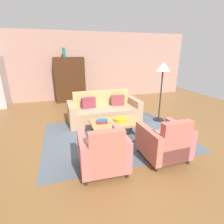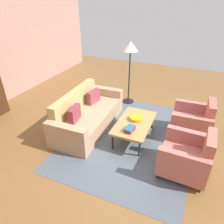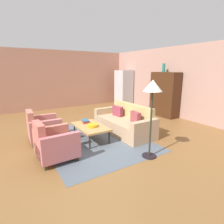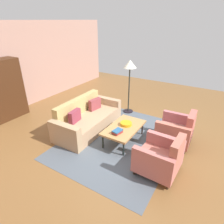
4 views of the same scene
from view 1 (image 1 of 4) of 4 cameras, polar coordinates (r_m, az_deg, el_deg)
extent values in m
plane|color=brown|center=(4.37, 0.83, -7.79)|extent=(11.13, 11.13, 0.00)
cube|color=tan|center=(7.84, -8.31, 14.62)|extent=(9.28, 0.12, 2.80)
cube|color=#535D68|center=(4.36, 1.07, -7.80)|extent=(3.40, 2.60, 0.01)
cube|color=tan|center=(5.21, -2.45, -0.77)|extent=(1.76, 0.94, 0.42)
cube|color=tan|center=(5.47, -3.51, 2.61)|extent=(1.74, 0.22, 0.86)
cube|color=tan|center=(5.49, 7.21, 1.27)|extent=(0.20, 0.90, 0.62)
cube|color=tan|center=(5.02, -13.08, -0.83)|extent=(0.20, 0.90, 0.62)
cube|color=brown|center=(5.32, 1.88, 3.84)|extent=(0.41, 0.18, 0.32)
cube|color=brown|center=(5.09, -7.70, 2.99)|extent=(0.41, 0.17, 0.32)
cylinder|color=black|center=(4.37, -6.51, -5.30)|extent=(0.04, 0.04, 0.36)
cylinder|color=black|center=(4.65, 6.45, -3.75)|extent=(0.04, 0.04, 0.36)
cylinder|color=black|center=(3.87, -4.97, -8.57)|extent=(0.04, 0.04, 0.36)
cylinder|color=black|center=(4.19, 9.45, -6.55)|extent=(0.04, 0.04, 0.36)
cube|color=tan|center=(4.16, 1.31, -3.41)|extent=(1.20, 0.70, 0.05)
cylinder|color=black|center=(3.49, -9.85, -14.66)|extent=(0.05, 0.05, 0.10)
cylinder|color=#382013|center=(3.59, 1.31, -13.32)|extent=(0.05, 0.05, 0.10)
cylinder|color=#372618|center=(2.94, -8.50, -21.85)|extent=(0.05, 0.05, 0.10)
cylinder|color=#322A23|center=(3.06, 5.05, -19.86)|extent=(0.05, 0.05, 0.10)
cube|color=#BC685A|center=(3.13, -3.06, -14.27)|extent=(0.59, 0.82, 0.30)
cube|color=#B46857|center=(2.73, -1.68, -13.74)|extent=(0.56, 0.16, 0.78)
cube|color=#B96A63|center=(3.02, -9.59, -12.94)|extent=(0.15, 0.80, 0.56)
cube|color=#B96A67|center=(3.14, 3.11, -11.41)|extent=(0.15, 0.80, 0.56)
cylinder|color=#301D16|center=(3.75, 8.71, -12.01)|extent=(0.05, 0.05, 0.10)
cylinder|color=#36271A|center=(4.08, 17.38, -10.01)|extent=(0.05, 0.05, 0.10)
cylinder|color=#312715|center=(3.27, 14.40, -17.62)|extent=(0.05, 0.05, 0.10)
cylinder|color=#352915|center=(3.64, 23.76, -14.61)|extent=(0.05, 0.05, 0.10)
cube|color=#B27267|center=(3.56, 16.38, -10.67)|extent=(0.59, 0.82, 0.30)
cube|color=#C56257|center=(3.22, 20.11, -9.53)|extent=(0.56, 0.16, 0.78)
cube|color=#BF6B58|center=(3.33, 11.69, -9.89)|extent=(0.15, 0.80, 0.56)
cube|color=#B7666A|center=(3.70, 20.94, -7.79)|extent=(0.15, 0.80, 0.56)
cylinder|color=gold|center=(4.17, 2.76, -2.48)|extent=(0.29, 0.29, 0.07)
cube|color=maroon|center=(4.05, -3.25, -3.51)|extent=(0.25, 0.20, 0.02)
cube|color=maroon|center=(4.04, -3.25, -3.14)|extent=(0.26, 0.19, 0.03)
cube|color=#295B8B|center=(4.03, -3.26, -2.72)|extent=(0.26, 0.19, 0.03)
cube|color=#3F2211|center=(7.47, -13.63, 10.23)|extent=(1.20, 0.50, 1.80)
cube|color=black|center=(7.71, -16.02, 10.29)|extent=(0.56, 0.01, 1.51)
cube|color=black|center=(7.75, -11.52, 10.67)|extent=(0.56, 0.01, 1.51)
cylinder|color=#1D7664|center=(7.39, -15.52, 18.35)|extent=(0.12, 0.12, 0.34)
cylinder|color=black|center=(5.52, 15.00, -2.40)|extent=(0.32, 0.32, 0.03)
cylinder|color=#272C25|center=(5.31, 15.67, 5.07)|extent=(0.04, 0.04, 1.45)
cone|color=silver|center=(5.18, 16.52, 14.17)|extent=(0.40, 0.40, 0.24)
camera|label=2|loc=(3.64, -64.13, 22.43)|focal=33.05mm
camera|label=3|loc=(5.77, 57.81, 10.14)|focal=28.84mm
camera|label=4|loc=(3.13, -77.33, 20.78)|focal=30.67mm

